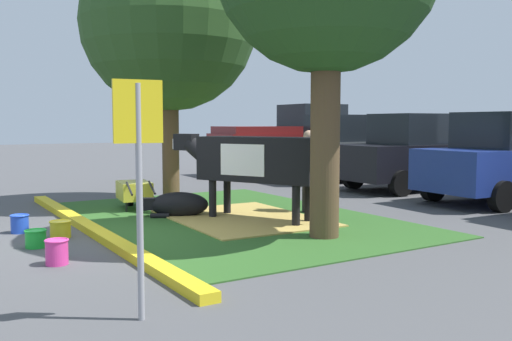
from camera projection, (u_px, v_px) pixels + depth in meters
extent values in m
plane|color=#4C4C4F|center=(111.00, 237.00, 8.77)|extent=(80.00, 80.00, 0.00)
cube|color=#2D5B23|center=(231.00, 218.00, 10.47)|extent=(7.32, 4.92, 0.02)
cube|color=yellow|center=(91.00, 229.00, 9.09)|extent=(8.52, 0.24, 0.12)
cube|color=tan|center=(242.00, 218.00, 10.30)|extent=(3.28, 2.51, 0.04)
cylinder|color=brown|center=(171.00, 145.00, 12.22)|extent=(0.37, 0.37, 2.60)
sphere|color=#2D5123|center=(169.00, 23.00, 11.99)|extent=(3.78, 3.78, 3.78)
cylinder|color=brown|center=(325.00, 140.00, 8.56)|extent=(0.45, 0.45, 3.05)
cube|color=black|center=(259.00, 159.00, 10.07)|extent=(2.36, 1.69, 0.80)
cube|color=white|center=(252.00, 159.00, 10.15)|extent=(1.13, 1.06, 0.56)
cylinder|color=black|center=(200.00, 152.00, 10.73)|extent=(0.71, 0.58, 0.58)
cube|color=black|center=(186.00, 142.00, 10.88)|extent=(0.51, 0.44, 0.32)
cube|color=white|center=(178.00, 144.00, 10.98)|extent=(0.20, 0.23, 0.20)
cylinder|color=black|center=(213.00, 199.00, 10.36)|extent=(0.14, 0.14, 0.73)
cylinder|color=black|center=(227.00, 196.00, 10.79)|extent=(0.14, 0.14, 0.73)
cylinder|color=black|center=(296.00, 206.00, 9.50)|extent=(0.14, 0.14, 0.73)
cylinder|color=black|center=(308.00, 203.00, 9.92)|extent=(0.14, 0.14, 0.73)
cylinder|color=black|center=(320.00, 176.00, 9.49)|extent=(0.06, 0.06, 0.70)
ellipsoid|color=black|center=(179.00, 205.00, 10.56)|extent=(0.93, 1.20, 0.48)
cube|color=black|center=(147.00, 204.00, 10.51)|extent=(0.31, 0.34, 0.22)
cube|color=silver|center=(141.00, 204.00, 10.50)|extent=(0.12, 0.10, 0.16)
cylinder|color=black|center=(160.00, 216.00, 10.37)|extent=(0.25, 0.36, 0.10)
cylinder|color=black|center=(309.00, 192.00, 11.01)|extent=(0.26, 0.26, 0.84)
cylinder|color=#23478C|center=(309.00, 156.00, 10.95)|extent=(0.34, 0.34, 0.58)
sphere|color=tan|center=(309.00, 136.00, 10.92)|extent=(0.23, 0.23, 0.23)
cylinder|color=#23478C|center=(315.00, 156.00, 10.76)|extent=(0.09, 0.09, 0.55)
cylinder|color=#23478C|center=(303.00, 154.00, 11.14)|extent=(0.09, 0.09, 0.55)
cube|color=gold|center=(134.00, 190.00, 11.44)|extent=(0.98, 0.72, 0.36)
cylinder|color=black|center=(130.00, 198.00, 11.92)|extent=(0.37, 0.15, 0.36)
cylinder|color=black|center=(126.00, 207.00, 11.11)|extent=(0.04, 0.04, 0.24)
cylinder|color=black|center=(148.00, 205.00, 11.28)|extent=(0.04, 0.04, 0.24)
cylinder|color=black|center=(129.00, 189.00, 10.75)|extent=(0.53, 0.12, 0.23)
cylinder|color=black|center=(152.00, 188.00, 10.93)|extent=(0.53, 0.12, 0.23)
cylinder|color=#99999E|center=(140.00, 203.00, 4.99)|extent=(0.06, 0.06, 2.14)
cube|color=yellow|center=(138.00, 112.00, 4.92)|extent=(0.09, 0.44, 0.56)
cylinder|color=blue|center=(20.00, 224.00, 9.07)|extent=(0.28, 0.28, 0.29)
torus|color=blue|center=(19.00, 215.00, 9.06)|extent=(0.30, 0.30, 0.02)
cylinder|color=yellow|center=(60.00, 230.00, 8.69)|extent=(0.31, 0.31, 0.26)
torus|color=yellow|center=(60.00, 221.00, 8.68)|extent=(0.34, 0.34, 0.02)
cylinder|color=green|center=(36.00, 239.00, 8.01)|extent=(0.29, 0.29, 0.25)
torus|color=green|center=(35.00, 231.00, 8.00)|extent=(0.31, 0.31, 0.02)
cylinder|color=#EA3893|center=(57.00, 252.00, 7.05)|extent=(0.28, 0.28, 0.31)
torus|color=#EA3893|center=(56.00, 240.00, 7.03)|extent=(0.30, 0.30, 0.02)
cube|color=maroon|center=(289.00, 149.00, 19.43)|extent=(2.24, 5.48, 1.10)
cube|color=black|center=(312.00, 119.00, 19.80)|extent=(1.92, 1.88, 1.00)
cube|color=maroon|center=(259.00, 130.00, 18.78)|extent=(2.02, 2.78, 0.24)
cylinder|color=black|center=(314.00, 161.00, 21.20)|extent=(0.25, 0.65, 0.64)
cylinder|color=black|center=(347.00, 165.00, 19.46)|extent=(0.25, 0.65, 0.64)
cylinder|color=black|center=(231.00, 165.00, 19.49)|extent=(0.25, 0.65, 0.64)
cylinder|color=black|center=(260.00, 169.00, 17.75)|extent=(0.25, 0.65, 0.64)
cube|color=#4C5156|center=(347.00, 156.00, 17.20)|extent=(2.00, 4.48, 0.90)
cube|color=black|center=(348.00, 128.00, 17.12)|extent=(1.68, 2.27, 0.80)
cylinder|color=black|center=(364.00, 166.00, 18.71)|extent=(0.25, 0.65, 0.64)
cylinder|color=black|center=(402.00, 170.00, 17.15)|extent=(0.25, 0.65, 0.64)
cylinder|color=black|center=(292.00, 170.00, 17.32)|extent=(0.25, 0.65, 0.64)
cylinder|color=black|center=(327.00, 175.00, 15.76)|extent=(0.25, 0.65, 0.64)
cube|color=black|center=(417.00, 161.00, 14.96)|extent=(2.00, 4.48, 0.90)
cube|color=black|center=(418.00, 129.00, 14.88)|extent=(1.68, 2.27, 0.80)
cylinder|color=black|center=(430.00, 172.00, 16.47)|extent=(0.25, 0.65, 0.64)
cylinder|color=black|center=(481.00, 178.00, 14.91)|extent=(0.25, 0.65, 0.64)
cylinder|color=black|center=(353.00, 177.00, 15.08)|extent=(0.25, 0.65, 0.64)
cylinder|color=black|center=(401.00, 183.00, 13.52)|extent=(0.25, 0.65, 0.64)
cube|color=navy|center=(509.00, 168.00, 12.57)|extent=(2.00, 4.48, 0.90)
cube|color=black|center=(511.00, 130.00, 12.50)|extent=(1.68, 2.27, 0.80)
cylinder|color=black|center=(433.00, 187.00, 12.70)|extent=(0.25, 0.65, 0.64)
cylinder|color=black|center=(502.00, 196.00, 11.13)|extent=(0.25, 0.65, 0.64)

